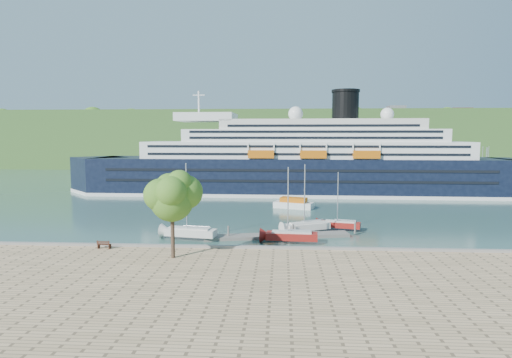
{
  "coord_description": "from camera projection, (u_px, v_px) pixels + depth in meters",
  "views": [
    {
      "loc": [
        5.44,
        -46.67,
        13.47
      ],
      "look_at": [
        0.78,
        30.0,
        5.74
      ],
      "focal_mm": 30.0,
      "sensor_mm": 36.0,
      "label": 1
    }
  ],
  "objects": [
    {
      "name": "ground",
      "position": [
        233.0,
        256.0,
        48.03
      ],
      "size": [
        400.0,
        400.0,
        0.0
      ],
      "primitive_type": "plane",
      "color": "#315851",
      "rests_on": "ground"
    },
    {
      "name": "far_hillside",
      "position": [
        270.0,
        139.0,
        190.83
      ],
      "size": [
        400.0,
        50.0,
        24.0
      ],
      "primitive_type": "cube",
      "color": "#345B24",
      "rests_on": "ground"
    },
    {
      "name": "quay_coping",
      "position": [
        233.0,
        247.0,
        47.71
      ],
      "size": [
        220.0,
        0.5,
        0.3
      ],
      "primitive_type": "cube",
      "color": "slate",
      "rests_on": "promenade"
    },
    {
      "name": "cruise_ship",
      "position": [
        295.0,
        142.0,
        98.68
      ],
      "size": [
        107.09,
        17.44,
        23.99
      ],
      "primitive_type": null,
      "rotation": [
        0.0,
        0.0,
        -0.02
      ],
      "color": "black",
      "rests_on": "ground"
    },
    {
      "name": "park_bench",
      "position": [
        104.0,
        244.0,
        47.51
      ],
      "size": [
        1.61,
        0.74,
        1.01
      ],
      "primitive_type": null,
      "rotation": [
        0.0,
        0.0,
        -0.06
      ],
      "color": "#421F13",
      "rests_on": "promenade"
    },
    {
      "name": "promenade_tree",
      "position": [
        172.0,
        211.0,
        43.48
      ],
      "size": [
        5.91,
        5.91,
        9.79
      ],
      "primitive_type": null,
      "color": "#3A6A1B",
      "rests_on": "promenade"
    },
    {
      "name": "floating_pontoon",
      "position": [
        277.0,
        236.0,
        56.97
      ],
      "size": [
        19.55,
        5.98,
        0.43
      ],
      "primitive_type": null,
      "rotation": [
        0.0,
        0.0,
        0.19
      ],
      "color": "#69655D",
      "rests_on": "ground"
    },
    {
      "name": "sailboat_white_near",
      "position": [
        190.0,
        204.0,
        55.27
      ],
      "size": [
        7.64,
        3.31,
        9.55
      ],
      "primitive_type": null,
      "rotation": [
        0.0,
        0.0,
        -0.18
      ],
      "color": "silver",
      "rests_on": "ground"
    },
    {
      "name": "sailboat_red",
      "position": [
        292.0,
        207.0,
        53.34
      ],
      "size": [
        7.25,
        2.48,
        9.2
      ],
      "primitive_type": null,
      "rotation": [
        0.0,
        0.0,
        -0.07
      ],
      "color": "maroon",
      "rests_on": "ground"
    },
    {
      "name": "sailboat_white_far",
      "position": [
        308.0,
        200.0,
        59.17
      ],
      "size": [
        7.25,
        4.9,
        9.18
      ],
      "primitive_type": null,
      "rotation": [
        0.0,
        0.0,
        0.46
      ],
      "color": "silver",
      "rests_on": "ground"
    },
    {
      "name": "tender_launch",
      "position": [
        294.0,
        203.0,
        79.97
      ],
      "size": [
        7.79,
        4.86,
        2.04
      ],
      "primitive_type": null,
      "rotation": [
        0.0,
        0.0,
        -0.34
      ],
      "color": "#C45D0B",
      "rests_on": "ground"
    },
    {
      "name": "sailboat_extra",
      "position": [
        341.0,
        203.0,
        60.98
      ],
      "size": [
        6.43,
        3.23,
        8.0
      ],
      "primitive_type": null,
      "rotation": [
        0.0,
        0.0,
        -0.25
      ],
      "color": "maroon",
      "rests_on": "ground"
    }
  ]
}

